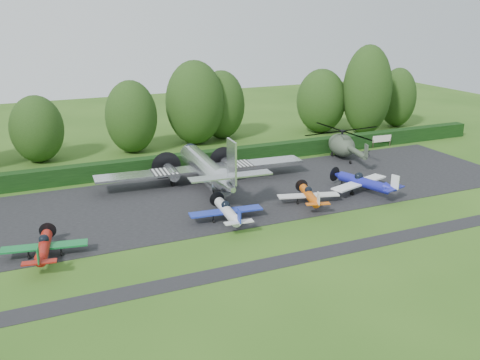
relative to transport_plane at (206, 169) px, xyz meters
name	(u,v)px	position (x,y,z in m)	size (l,w,h in m)	color
ground	(256,232)	(-0.26, -13.53, -2.14)	(160.00, 160.00, 0.00)	#2C5217
apron	(216,197)	(-0.26, -3.53, -2.14)	(70.00, 18.00, 0.01)	black
taxiway_verge	(289,260)	(-0.26, -19.53, -2.14)	(70.00, 2.00, 0.00)	black
hedgerow	(184,169)	(-0.26, 7.47, -2.14)	(90.00, 1.60, 2.00)	black
transport_plane	(206,169)	(0.00, 0.00, 0.00)	(23.97, 18.38, 7.68)	silver
light_plane_red	(44,247)	(-18.06, -11.49, -1.07)	(6.70, 7.04, 2.57)	maroon
light_plane_white	(227,211)	(-1.76, -10.37, -1.03)	(6.98, 7.34, 2.68)	silver
light_plane_orange	(309,195)	(7.63, -9.41, -1.13)	(6.31, 6.63, 2.42)	#CD550C
light_plane_blue	(363,182)	(14.76, -8.72, -0.89)	(7.83, 8.23, 3.01)	#181C93
helicopter	(342,143)	(20.57, 4.00, -0.13)	(11.64, 13.63, 3.75)	#394434
sign_board	(382,139)	(29.09, 6.52, -1.00)	(3.02, 0.11, 1.70)	#3F3326
tree_1	(37,129)	(-16.20, 18.35, 2.16)	(6.71, 6.71, 8.62)	black
tree_2	(398,97)	(39.92, 16.79, 2.69)	(5.98, 5.98, 9.70)	black
tree_3	(221,105)	(10.13, 20.66, 2.97)	(6.99, 6.99, 10.26)	black
tree_4	(195,103)	(5.42, 19.16, 3.88)	(8.39, 8.39, 12.06)	black
tree_5	(321,101)	(26.09, 18.26, 2.85)	(7.74, 7.74, 10.00)	black
tree_6	(367,90)	(31.69, 14.20, 4.73)	(7.48, 7.48, 13.78)	black
tree_8	(131,117)	(-4.08, 18.12, 2.79)	(7.00, 7.00, 9.89)	black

